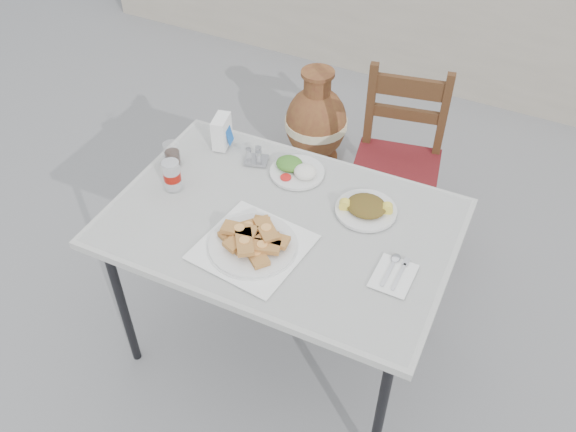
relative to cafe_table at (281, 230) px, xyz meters
The scene contains 13 objects.
ground 0.75m from the cafe_table, 29.47° to the left, with size 80.00×80.00×0.00m, color slate.
cafe_table is the anchor object (origin of this frame).
pide_plate 0.20m from the cafe_table, 97.28° to the right, with size 0.39×0.39×0.07m.
salad_rice_plate 0.29m from the cafe_table, 104.72° to the left, with size 0.23×0.23×0.06m.
salad_chopped_plate 0.34m from the cafe_table, 34.94° to the left, with size 0.24×0.24×0.05m.
soda_can 0.48m from the cafe_table, behind, with size 0.07×0.07×0.12m.
cola_glass 0.58m from the cafe_table, behind, with size 0.07×0.07×0.10m.
napkin_holder 0.55m from the cafe_table, 145.81° to the left, with size 0.09×0.12×0.14m.
condiment_caddy 0.38m from the cafe_table, 134.32° to the left, with size 0.11×0.10×0.07m.
cutlery_napkin 0.48m from the cafe_table, ahead, with size 0.13×0.18×0.01m.
chair 0.95m from the cafe_table, 79.09° to the left, with size 0.49×0.49×0.94m.
terracotta_urn 1.42m from the cafe_table, 109.12° to the left, with size 0.37×0.37×0.65m.
back_wall 2.58m from the cafe_table, 87.18° to the left, with size 6.00×0.25×1.20m, color #AA9F8D.
Camera 1 is at (0.66, -1.54, 2.37)m, focal length 38.00 mm.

